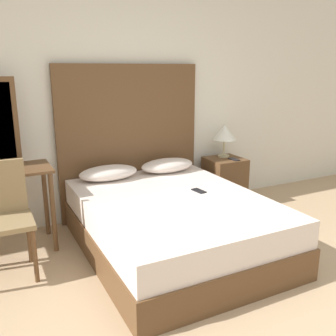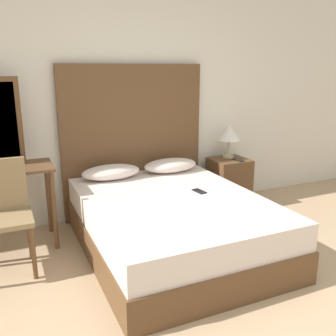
{
  "view_description": "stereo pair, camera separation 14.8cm",
  "coord_description": "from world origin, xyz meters",
  "px_view_note": "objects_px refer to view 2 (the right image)",
  "views": [
    {
      "loc": [
        -1.53,
        -1.26,
        1.63
      ],
      "look_at": [
        -0.06,
        1.65,
        0.76
      ],
      "focal_mm": 40.0,
      "sensor_mm": 36.0,
      "label": 1
    },
    {
      "loc": [
        -1.4,
        -1.32,
        1.63
      ],
      "look_at": [
        -0.06,
        1.65,
        0.76
      ],
      "focal_mm": 40.0,
      "sensor_mm": 36.0,
      "label": 2
    }
  ],
  "objects_px": {
    "phone_on_bed": "(199,191)",
    "bed": "(172,224)",
    "table_lamp": "(229,133)",
    "nightstand": "(229,182)",
    "phone_on_nightstand": "(239,160)"
  },
  "relations": [
    {
      "from": "table_lamp",
      "to": "phone_on_nightstand",
      "type": "distance_m",
      "value": 0.34
    },
    {
      "from": "bed",
      "to": "phone_on_bed",
      "type": "distance_m",
      "value": 0.4
    },
    {
      "from": "bed",
      "to": "phone_on_bed",
      "type": "relative_size",
      "value": 12.62
    },
    {
      "from": "phone_on_bed",
      "to": "table_lamp",
      "type": "bearing_deg",
      "value": 43.75
    },
    {
      "from": "phone_on_bed",
      "to": "table_lamp",
      "type": "relative_size",
      "value": 0.4
    },
    {
      "from": "bed",
      "to": "phone_on_nightstand",
      "type": "bearing_deg",
      "value": 29.87
    },
    {
      "from": "table_lamp",
      "to": "phone_on_nightstand",
      "type": "relative_size",
      "value": 2.6
    },
    {
      "from": "bed",
      "to": "table_lamp",
      "type": "height_order",
      "value": "table_lamp"
    },
    {
      "from": "table_lamp",
      "to": "phone_on_bed",
      "type": "bearing_deg",
      "value": -136.25
    },
    {
      "from": "phone_on_bed",
      "to": "bed",
      "type": "bearing_deg",
      "value": -171.55
    },
    {
      "from": "bed",
      "to": "nightstand",
      "type": "bearing_deg",
      "value": 34.81
    },
    {
      "from": "phone_on_bed",
      "to": "nightstand",
      "type": "height_order",
      "value": "nightstand"
    },
    {
      "from": "bed",
      "to": "phone_on_nightstand",
      "type": "height_order",
      "value": "phone_on_nightstand"
    },
    {
      "from": "bed",
      "to": "phone_on_nightstand",
      "type": "relative_size",
      "value": 13.29
    },
    {
      "from": "nightstand",
      "to": "bed",
      "type": "bearing_deg",
      "value": -145.19
    }
  ]
}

